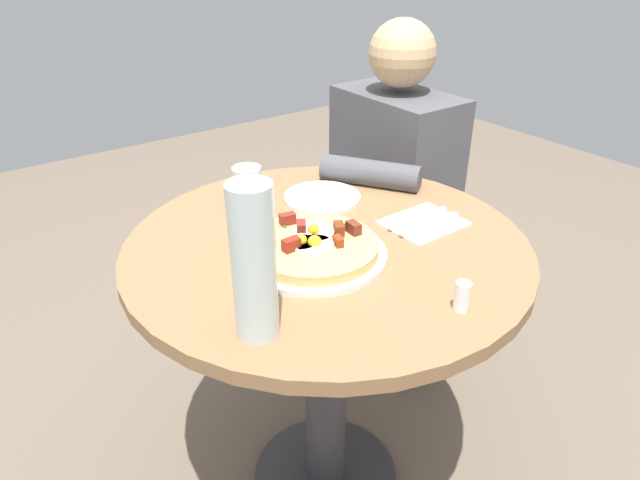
{
  "coord_description": "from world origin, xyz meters",
  "views": [
    {
      "loc": [
        0.85,
        -0.64,
        1.35
      ],
      "look_at": [
        0.02,
        -0.03,
        0.78
      ],
      "focal_mm": 31.94,
      "sensor_mm": 36.0,
      "label": 1
    }
  ],
  "objects_px": {
    "person_seated": "(390,224)",
    "pizza_plate": "(313,254)",
    "breakfast_pizza": "(313,245)",
    "water_bottle": "(254,263)",
    "bread_plate": "(322,197)",
    "fork": "(430,224)",
    "salt_shaker": "(462,296)",
    "dining_table": "(326,309)",
    "knife": "(418,218)",
    "water_glass": "(248,189)"
  },
  "relations": [
    {
      "from": "person_seated",
      "to": "pizza_plate",
      "type": "relative_size",
      "value": 3.74
    },
    {
      "from": "breakfast_pizza",
      "to": "water_bottle",
      "type": "distance_m",
      "value": 0.29
    },
    {
      "from": "pizza_plate",
      "to": "bread_plate",
      "type": "xyz_separation_m",
      "value": [
        -0.21,
        0.18,
        -0.0
      ]
    },
    {
      "from": "breakfast_pizza",
      "to": "fork",
      "type": "bearing_deg",
      "value": 80.43
    },
    {
      "from": "salt_shaker",
      "to": "bread_plate",
      "type": "bearing_deg",
      "value": 171.39
    },
    {
      "from": "dining_table",
      "to": "pizza_plate",
      "type": "bearing_deg",
      "value": -60.31
    },
    {
      "from": "breakfast_pizza",
      "to": "salt_shaker",
      "type": "distance_m",
      "value": 0.32
    },
    {
      "from": "person_seated",
      "to": "knife",
      "type": "height_order",
      "value": "person_seated"
    },
    {
      "from": "breakfast_pizza",
      "to": "water_bottle",
      "type": "xyz_separation_m",
      "value": [
        0.15,
        -0.22,
        0.11
      ]
    },
    {
      "from": "person_seated",
      "to": "salt_shaker",
      "type": "bearing_deg",
      "value": -34.85
    },
    {
      "from": "bread_plate",
      "to": "knife",
      "type": "xyz_separation_m",
      "value": [
        0.22,
        0.11,
        0.0
      ]
    },
    {
      "from": "bread_plate",
      "to": "salt_shaker",
      "type": "relative_size",
      "value": 3.37
    },
    {
      "from": "fork",
      "to": "water_glass",
      "type": "distance_m",
      "value": 0.43
    },
    {
      "from": "fork",
      "to": "salt_shaker",
      "type": "distance_m",
      "value": 0.32
    },
    {
      "from": "knife",
      "to": "water_glass",
      "type": "xyz_separation_m",
      "value": [
        -0.28,
        -0.29,
        0.05
      ]
    },
    {
      "from": "bread_plate",
      "to": "water_bottle",
      "type": "height_order",
      "value": "water_bottle"
    },
    {
      "from": "breakfast_pizza",
      "to": "fork",
      "type": "distance_m",
      "value": 0.29
    },
    {
      "from": "dining_table",
      "to": "fork",
      "type": "bearing_deg",
      "value": 69.78
    },
    {
      "from": "breakfast_pizza",
      "to": "salt_shaker",
      "type": "bearing_deg",
      "value": 18.37
    },
    {
      "from": "breakfast_pizza",
      "to": "knife",
      "type": "height_order",
      "value": "breakfast_pizza"
    },
    {
      "from": "person_seated",
      "to": "salt_shaker",
      "type": "distance_m",
      "value": 0.86
    },
    {
      "from": "water_bottle",
      "to": "salt_shaker",
      "type": "relative_size",
      "value": 4.77
    },
    {
      "from": "person_seated",
      "to": "knife",
      "type": "xyz_separation_m",
      "value": [
        0.38,
        -0.28,
        0.26
      ]
    },
    {
      "from": "pizza_plate",
      "to": "water_glass",
      "type": "relative_size",
      "value": 2.79
    },
    {
      "from": "pizza_plate",
      "to": "person_seated",
      "type": "bearing_deg",
      "value": 122.79
    },
    {
      "from": "salt_shaker",
      "to": "dining_table",
      "type": "bearing_deg",
      "value": -173.37
    },
    {
      "from": "person_seated",
      "to": "breakfast_pizza",
      "type": "distance_m",
      "value": 0.73
    },
    {
      "from": "breakfast_pizza",
      "to": "salt_shaker",
      "type": "xyz_separation_m",
      "value": [
        0.31,
        0.1,
        0.0
      ]
    },
    {
      "from": "dining_table",
      "to": "water_bottle",
      "type": "distance_m",
      "value": 0.46
    },
    {
      "from": "fork",
      "to": "knife",
      "type": "bearing_deg",
      "value": 90.0
    },
    {
      "from": "knife",
      "to": "bread_plate",
      "type": "bearing_deg",
      "value": 115.16
    },
    {
      "from": "water_glass",
      "to": "water_bottle",
      "type": "distance_m",
      "value": 0.48
    },
    {
      "from": "pizza_plate",
      "to": "salt_shaker",
      "type": "distance_m",
      "value": 0.32
    },
    {
      "from": "water_glass",
      "to": "bread_plate",
      "type": "bearing_deg",
      "value": 73.37
    },
    {
      "from": "pizza_plate",
      "to": "knife",
      "type": "xyz_separation_m",
      "value": [
        0.01,
        0.29,
        0.0
      ]
    },
    {
      "from": "pizza_plate",
      "to": "bread_plate",
      "type": "distance_m",
      "value": 0.28
    },
    {
      "from": "person_seated",
      "to": "water_glass",
      "type": "relative_size",
      "value": 10.44
    },
    {
      "from": "breakfast_pizza",
      "to": "fork",
      "type": "xyz_separation_m",
      "value": [
        0.05,
        0.29,
        -0.02
      ]
    },
    {
      "from": "dining_table",
      "to": "knife",
      "type": "height_order",
      "value": "knife"
    },
    {
      "from": "pizza_plate",
      "to": "salt_shaker",
      "type": "height_order",
      "value": "salt_shaker"
    },
    {
      "from": "dining_table",
      "to": "person_seated",
      "type": "xyz_separation_m",
      "value": [
        -0.33,
        0.51,
        -0.07
      ]
    },
    {
      "from": "breakfast_pizza",
      "to": "fork",
      "type": "relative_size",
      "value": 1.49
    },
    {
      "from": "person_seated",
      "to": "water_glass",
      "type": "bearing_deg",
      "value": -79.85
    },
    {
      "from": "person_seated",
      "to": "pizza_plate",
      "type": "xyz_separation_m",
      "value": [
        0.37,
        -0.57,
        0.26
      ]
    },
    {
      "from": "pizza_plate",
      "to": "knife",
      "type": "height_order",
      "value": "pizza_plate"
    },
    {
      "from": "pizza_plate",
      "to": "water_bottle",
      "type": "relative_size",
      "value": 1.13
    },
    {
      "from": "bread_plate",
      "to": "water_glass",
      "type": "relative_size",
      "value": 1.74
    },
    {
      "from": "dining_table",
      "to": "water_bottle",
      "type": "height_order",
      "value": "water_bottle"
    },
    {
      "from": "breakfast_pizza",
      "to": "bread_plate",
      "type": "relative_size",
      "value": 1.41
    },
    {
      "from": "salt_shaker",
      "to": "person_seated",
      "type": "bearing_deg",
      "value": 145.15
    }
  ]
}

